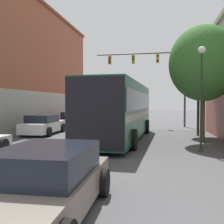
# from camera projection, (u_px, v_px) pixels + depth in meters

# --- Properties ---
(lane_center_line) EXTENTS (0.14, 40.65, 0.01)m
(lane_center_line) POSITION_uv_depth(u_px,v_px,m) (94.00, 141.00, 15.40)
(lane_center_line) COLOR silver
(lane_center_line) RESTS_ON ground_plane
(building_left_brick) EXTENTS (7.34, 26.39, 11.25)m
(building_left_brick) POSITION_uv_depth(u_px,v_px,m) (1.00, 63.00, 22.98)
(building_left_brick) COLOR #995138
(building_left_brick) RESTS_ON ground_plane
(bus) EXTENTS (3.15, 11.14, 3.37)m
(bus) POSITION_uv_depth(u_px,v_px,m) (120.00, 108.00, 15.89)
(bus) COLOR #145133
(bus) RESTS_ON ground_plane
(hatchback_foreground) EXTENTS (2.21, 4.50, 1.34)m
(hatchback_foreground) POSITION_uv_depth(u_px,v_px,m) (43.00, 184.00, 5.11)
(hatchback_foreground) COLOR slate
(hatchback_foreground) RESTS_ON ground_plane
(parked_car_left_near) EXTENTS (2.24, 4.61, 1.39)m
(parked_car_left_near) POSITION_uv_depth(u_px,v_px,m) (89.00, 117.00, 29.26)
(parked_car_left_near) COLOR red
(parked_car_left_near) RESTS_ON ground_plane
(parked_car_left_far) EXTENTS (2.25, 4.65, 1.39)m
(parked_car_left_far) POSITION_uv_depth(u_px,v_px,m) (43.00, 125.00, 18.67)
(parked_car_left_far) COLOR silver
(parked_car_left_far) RESTS_ON ground_plane
(parked_car_left_distant) EXTENTS (2.19, 4.70, 1.42)m
(parked_car_left_distant) POSITION_uv_depth(u_px,v_px,m) (75.00, 120.00, 23.81)
(parked_car_left_distant) COLOR red
(parked_car_left_distant) RESTS_ON ground_plane
(traffic_signal_gantry) EXTENTS (8.47, 0.36, 7.23)m
(traffic_signal_gantry) POSITION_uv_depth(u_px,v_px,m) (156.00, 70.00, 24.71)
(traffic_signal_gantry) COLOR #333338
(traffic_signal_gantry) RESTS_ON ground_plane
(street_lamp) EXTENTS (0.34, 0.34, 4.78)m
(street_lamp) POSITION_uv_depth(u_px,v_px,m) (201.00, 88.00, 11.83)
(street_lamp) COLOR #233323
(street_lamp) RESTS_ON ground_plane
(street_tree_near) EXTENTS (3.85, 3.46, 6.56)m
(street_tree_near) POSITION_uv_depth(u_px,v_px,m) (204.00, 63.00, 14.57)
(street_tree_near) COLOR brown
(street_tree_near) RESTS_ON ground_plane
(street_tree_far) EXTENTS (2.68, 2.41, 5.53)m
(street_tree_far) POSITION_uv_depth(u_px,v_px,m) (199.00, 76.00, 17.75)
(street_tree_far) COLOR #3D2D1E
(street_tree_far) RESTS_ON ground_plane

